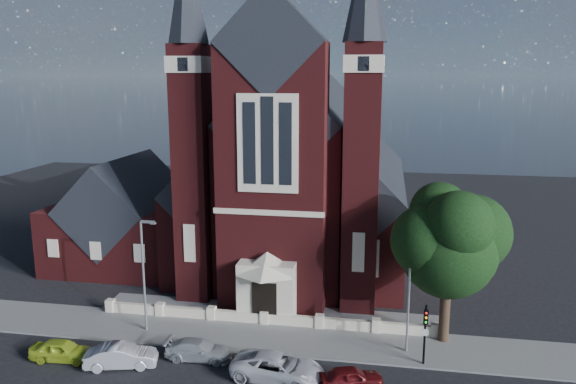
{
  "coord_description": "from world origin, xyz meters",
  "views": [
    {
      "loc": [
        8.3,
        -30.51,
        17.69
      ],
      "look_at": [
        0.74,
        12.0,
        8.73
      ],
      "focal_mm": 35.0,
      "sensor_mm": 36.0,
      "label": 1
    }
  ],
  "objects_px": {
    "street_lamp_left": "(144,269)",
    "car_white_suv": "(278,368)",
    "car_lime_van": "(62,350)",
    "car_silver_b": "(199,350)",
    "street_tree": "(451,245)",
    "car_silver_a": "(121,356)",
    "street_lamp_right": "(411,286)",
    "church": "(300,175)",
    "parish_hall": "(127,221)",
    "traffic_signal": "(425,327)",
    "car_dark_red": "(351,378)"
  },
  "relations": [
    {
      "from": "car_white_suv",
      "to": "street_lamp_left",
      "type": "bearing_deg",
      "value": 72.5
    },
    {
      "from": "parish_hall",
      "to": "traffic_signal",
      "type": "xyz_separation_m",
      "value": [
        27.0,
        -15.57,
        -1.43
      ]
    },
    {
      "from": "car_lime_van",
      "to": "car_dark_red",
      "type": "relative_size",
      "value": 1.04
    },
    {
      "from": "car_silver_a",
      "to": "car_silver_b",
      "type": "relative_size",
      "value": 1.01
    },
    {
      "from": "car_silver_a",
      "to": "car_dark_red",
      "type": "xyz_separation_m",
      "value": [
        14.16,
        0.07,
        -0.08
      ]
    },
    {
      "from": "parish_hall",
      "to": "car_silver_a",
      "type": "distance_m",
      "value": 21.06
    },
    {
      "from": "traffic_signal",
      "to": "car_dark_red",
      "type": "bearing_deg",
      "value": -142.24
    },
    {
      "from": "car_silver_b",
      "to": "street_lamp_left",
      "type": "bearing_deg",
      "value": 55.87
    },
    {
      "from": "street_tree",
      "to": "car_white_suv",
      "type": "bearing_deg",
      "value": -147.83
    },
    {
      "from": "street_lamp_right",
      "to": "traffic_signal",
      "type": "xyz_separation_m",
      "value": [
        0.91,
        -1.57,
        -2.02
      ]
    },
    {
      "from": "parish_hall",
      "to": "street_tree",
      "type": "height_order",
      "value": "street_tree"
    },
    {
      "from": "parish_hall",
      "to": "car_silver_b",
      "type": "distance_m",
      "value": 21.79
    },
    {
      "from": "car_white_suv",
      "to": "street_tree",
      "type": "bearing_deg",
      "value": -50.72
    },
    {
      "from": "church",
      "to": "car_white_suv",
      "type": "xyz_separation_m",
      "value": [
        2.39,
        -23.66,
        -7.42
      ]
    },
    {
      "from": "traffic_signal",
      "to": "car_dark_red",
      "type": "xyz_separation_m",
      "value": [
        -4.27,
        -3.31,
        -1.94
      ]
    },
    {
      "from": "street_lamp_left",
      "to": "car_white_suv",
      "type": "distance_m",
      "value": 11.95
    },
    {
      "from": "traffic_signal",
      "to": "car_lime_van",
      "type": "xyz_separation_m",
      "value": [
        -22.53,
        -3.26,
        -1.91
      ]
    },
    {
      "from": "street_tree",
      "to": "car_silver_a",
      "type": "bearing_deg",
      "value": -161.59
    },
    {
      "from": "parish_hall",
      "to": "car_silver_b",
      "type": "height_order",
      "value": "parish_hall"
    },
    {
      "from": "traffic_signal",
      "to": "car_dark_red",
      "type": "distance_m",
      "value": 5.74
    },
    {
      "from": "street_tree",
      "to": "street_lamp_right",
      "type": "bearing_deg",
      "value": -145.74
    },
    {
      "from": "street_tree",
      "to": "car_dark_red",
      "type": "relative_size",
      "value": 2.85
    },
    {
      "from": "parish_hall",
      "to": "street_tree",
      "type": "relative_size",
      "value": 1.14
    },
    {
      "from": "street_tree",
      "to": "car_silver_b",
      "type": "xyz_separation_m",
      "value": [
        -15.63,
        -4.89,
        -6.33
      ]
    },
    {
      "from": "parish_hall",
      "to": "traffic_signal",
      "type": "distance_m",
      "value": 31.2
    },
    {
      "from": "car_silver_a",
      "to": "car_white_suv",
      "type": "distance_m",
      "value": 9.82
    },
    {
      "from": "parish_hall",
      "to": "street_tree",
      "type": "bearing_deg",
      "value": -23.26
    },
    {
      "from": "car_silver_a",
      "to": "car_dark_red",
      "type": "relative_size",
      "value": 1.16
    },
    {
      "from": "church",
      "to": "parish_hall",
      "type": "height_order",
      "value": "church"
    },
    {
      "from": "car_lime_van",
      "to": "car_silver_b",
      "type": "distance_m",
      "value": 8.66
    },
    {
      "from": "street_lamp_right",
      "to": "traffic_signal",
      "type": "height_order",
      "value": "street_lamp_right"
    },
    {
      "from": "car_white_suv",
      "to": "church",
      "type": "bearing_deg",
      "value": 12.87
    },
    {
      "from": "street_lamp_right",
      "to": "car_white_suv",
      "type": "relative_size",
      "value": 1.46
    },
    {
      "from": "street_lamp_left",
      "to": "street_lamp_right",
      "type": "height_order",
      "value": "same"
    },
    {
      "from": "car_silver_b",
      "to": "parish_hall",
      "type": "bearing_deg",
      "value": 36.06
    },
    {
      "from": "street_lamp_left",
      "to": "street_lamp_right",
      "type": "xyz_separation_m",
      "value": [
        18.0,
        0.0,
        0.0
      ]
    },
    {
      "from": "street_lamp_left",
      "to": "car_white_suv",
      "type": "height_order",
      "value": "street_lamp_left"
    },
    {
      "from": "traffic_signal",
      "to": "car_silver_b",
      "type": "xyz_separation_m",
      "value": [
        -14.03,
        -1.61,
        -1.96
      ]
    },
    {
      "from": "car_lime_van",
      "to": "car_silver_b",
      "type": "xyz_separation_m",
      "value": [
        8.5,
        1.64,
        -0.04
      ]
    },
    {
      "from": "street_tree",
      "to": "street_lamp_left",
      "type": "distance_m",
      "value": 20.71
    },
    {
      "from": "street_lamp_left",
      "to": "car_silver_b",
      "type": "distance_m",
      "value": 7.05
    },
    {
      "from": "street_lamp_left",
      "to": "car_white_suv",
      "type": "relative_size",
      "value": 1.46
    },
    {
      "from": "car_lime_van",
      "to": "church",
      "type": "bearing_deg",
      "value": -30.16
    },
    {
      "from": "street_lamp_right",
      "to": "car_silver_b",
      "type": "relative_size",
      "value": 1.88
    },
    {
      "from": "car_silver_b",
      "to": "car_white_suv",
      "type": "xyz_separation_m",
      "value": [
        5.42,
        -1.53,
        0.14
      ]
    },
    {
      "from": "church",
      "to": "street_lamp_left",
      "type": "bearing_deg",
      "value": -112.66
    },
    {
      "from": "street_tree",
      "to": "parish_hall",
      "type": "bearing_deg",
      "value": 156.74
    },
    {
      "from": "parish_hall",
      "to": "church",
      "type": "bearing_deg",
      "value": 17.16
    },
    {
      "from": "church",
      "to": "car_silver_b",
      "type": "distance_m",
      "value": 23.58
    },
    {
      "from": "church",
      "to": "street_lamp_left",
      "type": "height_order",
      "value": "church"
    }
  ]
}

